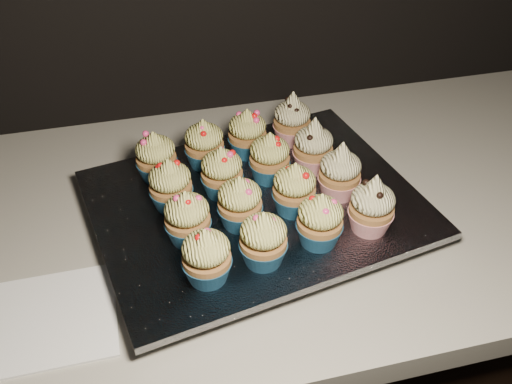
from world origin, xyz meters
TOP-DOWN VIEW (x-y plane):
  - cabinet at (0.00, 1.70)m, footprint 2.40×0.60m
  - worktop at (0.00, 1.70)m, footprint 2.44×0.64m
  - napkin at (-0.28, 1.54)m, footprint 0.15×0.15m
  - baking_tray at (0.02, 1.67)m, footprint 0.48×0.40m
  - foil_lining at (0.02, 1.67)m, footprint 0.52×0.44m
  - cupcake_0 at (-0.08, 1.54)m, footprint 0.06×0.06m
  - cupcake_1 at (-0.00, 1.55)m, footprint 0.06×0.06m
  - cupcake_2 at (0.08, 1.56)m, footprint 0.06×0.06m
  - cupcake_3 at (0.16, 1.57)m, footprint 0.06×0.06m
  - cupcake_4 at (-0.09, 1.61)m, footprint 0.06×0.06m
  - cupcake_5 at (-0.02, 1.63)m, footprint 0.06×0.06m
  - cupcake_6 at (0.06, 1.64)m, footprint 0.06×0.06m
  - cupcake_7 at (0.14, 1.65)m, footprint 0.06×0.06m
  - cupcake_8 at (-0.10, 1.69)m, footprint 0.06×0.06m
  - cupcake_9 at (-0.03, 1.70)m, footprint 0.06×0.06m
  - cupcake_10 at (0.05, 1.72)m, footprint 0.06×0.06m
  - cupcake_11 at (0.12, 1.73)m, footprint 0.06×0.06m
  - cupcake_12 at (-0.12, 1.76)m, footprint 0.06×0.06m
  - cupcake_13 at (-0.04, 1.78)m, footprint 0.06×0.06m
  - cupcake_14 at (0.03, 1.79)m, footprint 0.06×0.06m
  - cupcake_15 at (0.11, 1.81)m, footprint 0.06×0.06m

SIDE VIEW (x-z plane):
  - cabinet at x=0.00m, z-range 0.00..0.86m
  - worktop at x=0.00m, z-range 0.86..0.90m
  - napkin at x=-0.28m, z-range 0.90..0.90m
  - baking_tray at x=0.02m, z-range 0.90..0.92m
  - foil_lining at x=0.02m, z-range 0.92..0.93m
  - cupcake_0 at x=-0.08m, z-range 0.93..1.01m
  - cupcake_1 at x=0.00m, z-range 0.93..1.01m
  - cupcake_2 at x=0.08m, z-range 0.93..1.01m
  - cupcake_4 at x=-0.09m, z-range 0.93..1.01m
  - cupcake_5 at x=-0.02m, z-range 0.93..1.01m
  - cupcake_6 at x=0.06m, z-range 0.93..1.01m
  - cupcake_8 at x=-0.10m, z-range 0.93..1.01m
  - cupcake_9 at x=-0.03m, z-range 0.93..1.01m
  - cupcake_10 at x=0.05m, z-range 0.93..1.01m
  - cupcake_12 at x=-0.12m, z-range 0.93..1.01m
  - cupcake_13 at x=-0.04m, z-range 0.93..1.01m
  - cupcake_14 at x=0.03m, z-range 0.93..1.01m
  - cupcake_3 at x=0.16m, z-range 0.93..1.02m
  - cupcake_7 at x=0.14m, z-range 0.93..1.02m
  - cupcake_11 at x=0.12m, z-range 0.93..1.02m
  - cupcake_15 at x=0.11m, z-range 0.93..1.02m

